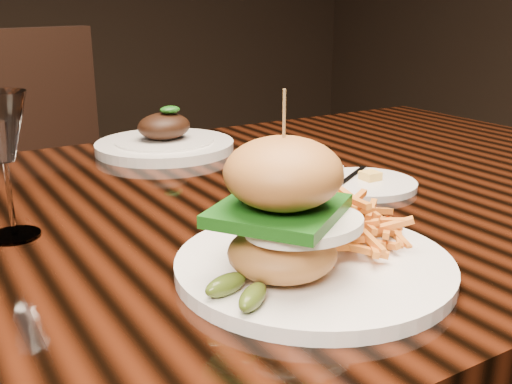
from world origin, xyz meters
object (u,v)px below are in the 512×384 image
burger_plate (310,230)px  wine_glass (1,133)px  far_dish (165,142)px  dining_table (219,252)px  chair_far (53,189)px

burger_plate → wine_glass: bearing=109.2°
burger_plate → far_dish: size_ratio=1.12×
wine_glass → far_dish: wine_glass is taller
dining_table → burger_plate: burger_plate is taller
dining_table → burger_plate: (-0.03, -0.25, 0.13)m
chair_far → dining_table: bearing=-107.8°
dining_table → burger_plate: size_ratio=5.61×
burger_plate → chair_far: bearing=67.6°
burger_plate → wine_glass: (-0.24, 0.26, 0.08)m
dining_table → chair_far: chair_far is taller
wine_glass → far_dish: bearing=43.3°
dining_table → far_dish: (0.06, 0.31, 0.09)m
far_dish → chair_far: 0.62m
dining_table → wine_glass: 0.33m
wine_glass → far_dish: (0.32, 0.30, -0.11)m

